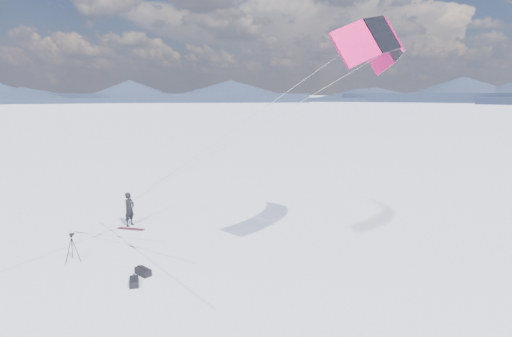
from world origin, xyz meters
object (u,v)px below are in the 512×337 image
Objects in this scene: gear_bag_b at (134,282)px; snowboard at (131,229)px; snowkiter at (130,226)px; tripod at (72,243)px; gear_bag_a at (143,271)px.

snowboard is at bearing -178.30° from gear_bag_b.
snowkiter reaches higher than gear_bag_b.
tripod is 1.64× the size of gear_bag_a.
snowkiter is at bearing -178.08° from gear_bag_b.
tripod is at bearing -167.14° from snowkiter.
gear_bag_a is 0.97m from gear_bag_b.
tripod is (1.49, -4.58, 0.85)m from snowboard.
snowkiter is 2.50× the size of gear_bag_b.
snowkiter is 2.39× the size of gear_bag_a.
snowkiter is 1.25× the size of snowboard.
gear_bag_b is (0.45, -0.87, -0.01)m from gear_bag_a.
snowkiter is 5.49m from tripod.
tripod reaches higher than gear_bag_b.
gear_bag_a is at bearing -135.56° from snowkiter.
gear_bag_b is (4.22, -0.10, -0.72)m from tripod.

